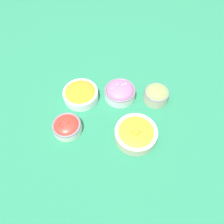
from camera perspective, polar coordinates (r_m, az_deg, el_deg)
The scene contains 6 objects.
ground_plane at distance 1.03m, azimuth -0.00°, elevation -0.92°, with size 3.00×3.00×0.00m, color #23704C.
bowl_carrots at distance 1.08m, azimuth -8.20°, elevation 4.75°, with size 0.17×0.17×0.06m.
bowl_red_onion at distance 1.07m, azimuth 2.10°, elevation 5.34°, with size 0.15×0.15×0.08m.
bowl_squash at distance 0.95m, azimuth 6.27°, elevation -5.52°, with size 0.18×0.18×0.07m.
bowl_cherry_tomatoes at distance 0.99m, azimuth -11.72°, elevation -3.61°, with size 0.13×0.13×0.06m.
bowl_lettuce at distance 1.08m, azimuth 11.53°, elevation 4.56°, with size 0.12×0.12×0.08m.
Camera 1 is at (-0.10, 0.54, 0.87)m, focal length 35.00 mm.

